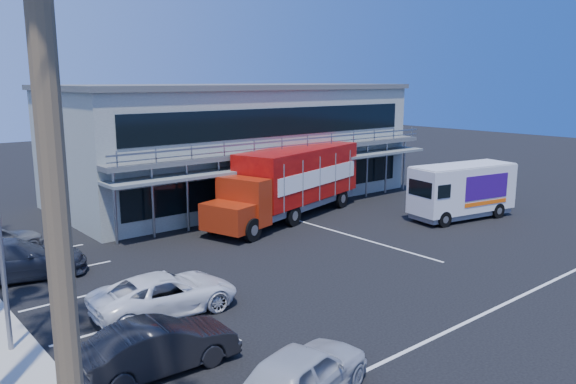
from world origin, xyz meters
TOP-DOWN VIEW (x-y plane):
  - ground at (0.00, 0.00)m, footprint 120.00×120.00m
  - building at (3.00, 14.94)m, footprint 22.40×12.00m
  - red_truck at (2.25, 8.29)m, footprint 11.64×5.61m
  - white_van at (9.27, 1.98)m, footprint 6.46×3.21m
  - parked_car_a at (-9.50, -6.00)m, footprint 4.50×2.73m
  - parked_car_b at (-11.42, -2.50)m, footprint 4.29×1.73m
  - parked_car_c at (-9.50, 0.80)m, footprint 4.96×2.53m
  - parked_car_d at (-12.50, 7.45)m, footprint 5.74×3.24m

SIDE VIEW (x-z plane):
  - ground at x=0.00m, z-range 0.00..0.00m
  - parked_car_c at x=-9.50m, z-range 0.00..1.34m
  - parked_car_b at x=-11.42m, z-range 0.00..1.39m
  - parked_car_a at x=-9.50m, z-range 0.00..1.43m
  - parked_car_d at x=-12.50m, z-range 0.00..1.57m
  - white_van at x=9.27m, z-range 0.09..3.11m
  - red_truck at x=2.25m, z-range 0.19..4.02m
  - building at x=3.00m, z-range 0.01..7.31m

